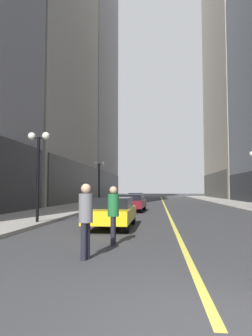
{
  "coord_description": "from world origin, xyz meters",
  "views": [
    {
      "loc": [
        -0.72,
        -3.85,
        1.66
      ],
      "look_at": [
        -4.62,
        34.65,
        4.37
      ],
      "focal_mm": 33.46,
      "sensor_mm": 36.0,
      "label": 1
    }
  ],
  "objects_px": {
    "car_grey": "(136,198)",
    "pedestrian_in_grey_suit": "(86,215)",
    "pedestrian_in_green_parka": "(113,210)",
    "car_maroon": "(132,202)",
    "street_lamp_left_near": "(38,156)",
    "car_yellow": "(112,211)",
    "street_lamp_left_far": "(99,173)"
  },
  "relations": [
    {
      "from": "pedestrian_in_green_parka",
      "to": "street_lamp_left_far",
      "type": "xyz_separation_m",
      "value": [
        -4.33,
        20.55,
        2.22
      ]
    },
    {
      "from": "pedestrian_in_grey_suit",
      "to": "street_lamp_left_near",
      "type": "bearing_deg",
      "value": 119.61
    },
    {
      "from": "car_maroon",
      "to": "pedestrian_in_green_parka",
      "type": "bearing_deg",
      "value": -87.51
    },
    {
      "from": "pedestrian_in_grey_suit",
      "to": "car_maroon",
      "type": "bearing_deg",
      "value": 90.9
    },
    {
      "from": "car_grey",
      "to": "car_yellow",
      "type": "bearing_deg",
      "value": -88.98
    },
    {
      "from": "pedestrian_in_green_parka",
      "to": "car_grey",
      "type": "bearing_deg",
      "value": 92.34
    },
    {
      "from": "car_grey",
      "to": "pedestrian_in_green_parka",
      "type": "relative_size",
      "value": 2.33
    },
    {
      "from": "car_grey",
      "to": "street_lamp_left_far",
      "type": "xyz_separation_m",
      "value": [
        -3.31,
        -4.4,
        2.54
      ]
    },
    {
      "from": "pedestrian_in_green_parka",
      "to": "car_maroon",
      "type": "bearing_deg",
      "value": 92.49
    },
    {
      "from": "pedestrian_in_grey_suit",
      "to": "car_grey",
      "type": "bearing_deg",
      "value": 91.36
    },
    {
      "from": "car_grey",
      "to": "pedestrian_in_green_parka",
      "type": "distance_m",
      "value": 24.97
    },
    {
      "from": "car_grey",
      "to": "pedestrian_in_green_parka",
      "type": "height_order",
      "value": "pedestrian_in_green_parka"
    },
    {
      "from": "car_yellow",
      "to": "pedestrian_in_green_parka",
      "type": "height_order",
      "value": "pedestrian_in_green_parka"
    },
    {
      "from": "car_yellow",
      "to": "street_lamp_left_far",
      "type": "height_order",
      "value": "street_lamp_left_far"
    },
    {
      "from": "car_maroon",
      "to": "street_lamp_left_near",
      "type": "height_order",
      "value": "street_lamp_left_near"
    },
    {
      "from": "car_maroon",
      "to": "pedestrian_in_green_parka",
      "type": "height_order",
      "value": "pedestrian_in_green_parka"
    },
    {
      "from": "car_maroon",
      "to": "street_lamp_left_far",
      "type": "height_order",
      "value": "street_lamp_left_far"
    },
    {
      "from": "car_grey",
      "to": "pedestrian_in_grey_suit",
      "type": "height_order",
      "value": "pedestrian_in_grey_suit"
    },
    {
      "from": "car_grey",
      "to": "street_lamp_left_far",
      "type": "relative_size",
      "value": 0.93
    },
    {
      "from": "car_maroon",
      "to": "street_lamp_left_far",
      "type": "relative_size",
      "value": 1.04
    },
    {
      "from": "car_yellow",
      "to": "pedestrian_in_grey_suit",
      "type": "relative_size",
      "value": 2.5
    },
    {
      "from": "car_maroon",
      "to": "car_grey",
      "type": "bearing_deg",
      "value": 92.12
    },
    {
      "from": "pedestrian_in_green_parka",
      "to": "street_lamp_left_far",
      "type": "bearing_deg",
      "value": 101.9
    },
    {
      "from": "car_grey",
      "to": "pedestrian_in_grey_suit",
      "type": "distance_m",
      "value": 26.99
    },
    {
      "from": "car_yellow",
      "to": "pedestrian_in_grey_suit",
      "type": "bearing_deg",
      "value": -87.53
    },
    {
      "from": "car_maroon",
      "to": "pedestrian_in_grey_suit",
      "type": "xyz_separation_m",
      "value": [
        0.26,
        -16.83,
        0.34
      ]
    },
    {
      "from": "car_grey",
      "to": "street_lamp_left_far",
      "type": "height_order",
      "value": "street_lamp_left_far"
    },
    {
      "from": "car_grey",
      "to": "pedestrian_in_grey_suit",
      "type": "relative_size",
      "value": 2.27
    },
    {
      "from": "car_grey",
      "to": "street_lamp_left_near",
      "type": "bearing_deg",
      "value": -99.38
    },
    {
      "from": "street_lamp_left_near",
      "to": "pedestrian_in_grey_suit",
      "type": "bearing_deg",
      "value": -60.39
    },
    {
      "from": "pedestrian_in_grey_suit",
      "to": "street_lamp_left_far",
      "type": "relative_size",
      "value": 0.41
    },
    {
      "from": "street_lamp_left_far",
      "to": "pedestrian_in_green_parka",
      "type": "bearing_deg",
      "value": -78.1
    }
  ]
}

